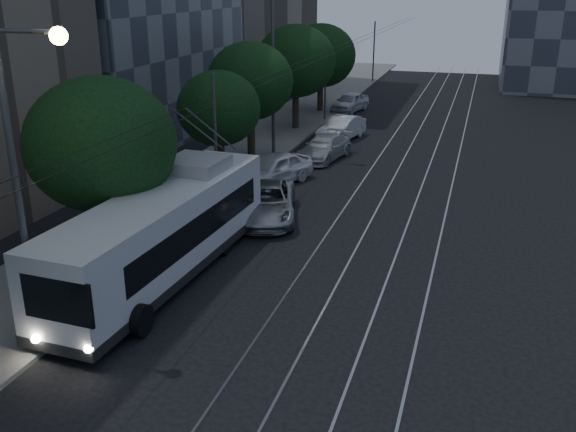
# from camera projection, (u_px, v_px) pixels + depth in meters

# --- Properties ---
(ground) EXTENTS (120.00, 120.00, 0.00)m
(ground) POSITION_uv_depth(u_px,v_px,m) (251.00, 331.00, 18.83)
(ground) COLOR black
(ground) RESTS_ON ground
(sidewalk) EXTENTS (5.00, 90.00, 0.15)m
(sidewalk) POSITION_uv_depth(u_px,v_px,m) (249.00, 150.00, 38.83)
(sidewalk) COLOR slate
(sidewalk) RESTS_ON ground
(tram_rails) EXTENTS (4.52, 90.00, 0.02)m
(tram_rails) POSITION_uv_depth(u_px,v_px,m) (416.00, 164.00, 36.08)
(tram_rails) COLOR #96979E
(tram_rails) RESTS_ON ground
(overhead_wires) EXTENTS (2.23, 90.00, 6.00)m
(overhead_wires) POSITION_uv_depth(u_px,v_px,m) (289.00, 96.00, 36.96)
(overhead_wires) COLOR black
(overhead_wires) RESTS_ON ground
(trolleybus) EXTENTS (3.06, 11.92, 5.63)m
(trolleybus) POSITION_uv_depth(u_px,v_px,m) (165.00, 232.00, 21.83)
(trolleybus) COLOR silver
(trolleybus) RESTS_ON ground
(pickup_silver) EXTENTS (3.86, 5.82, 1.49)m
(pickup_silver) POSITION_uv_depth(u_px,v_px,m) (266.00, 202.00, 27.58)
(pickup_silver) COLOR #9A9BA1
(pickup_silver) RESTS_ON ground
(car_white_a) EXTENTS (3.64, 5.00, 1.58)m
(car_white_a) POSITION_uv_depth(u_px,v_px,m) (273.00, 169.00, 32.22)
(car_white_a) COLOR white
(car_white_a) RESTS_ON ground
(car_white_b) EXTENTS (2.76, 4.94, 1.35)m
(car_white_b) POSITION_uv_depth(u_px,v_px,m) (324.00, 148.00, 36.84)
(car_white_b) COLOR #B0B1B5
(car_white_b) RESTS_ON ground
(car_white_c) EXTENTS (2.52, 4.79, 1.50)m
(car_white_c) POSITION_uv_depth(u_px,v_px,m) (341.00, 128.00, 41.34)
(car_white_c) COLOR silver
(car_white_c) RESTS_ON ground
(car_white_d) EXTENTS (2.67, 4.61, 1.47)m
(car_white_d) POSITION_uv_depth(u_px,v_px,m) (350.00, 102.00, 50.43)
(car_white_d) COLOR silver
(car_white_d) RESTS_ON ground
(tree_1) EXTENTS (5.26, 5.26, 6.70)m
(tree_1) POSITION_uv_depth(u_px,v_px,m) (101.00, 145.00, 22.29)
(tree_1) COLOR black
(tree_1) RESTS_ON ground
(tree_2) EXTENTS (4.09, 4.09, 5.69)m
(tree_2) POSITION_uv_depth(u_px,v_px,m) (219.00, 109.00, 31.22)
(tree_2) COLOR black
(tree_2) RESTS_ON ground
(tree_3) EXTENTS (4.72, 4.72, 6.68)m
(tree_3) POSITION_uv_depth(u_px,v_px,m) (250.00, 81.00, 34.97)
(tree_3) COLOR black
(tree_3) RESTS_ON ground
(tree_4) EXTENTS (5.34, 5.34, 7.07)m
(tree_4) POSITION_uv_depth(u_px,v_px,m) (296.00, 61.00, 42.82)
(tree_4) COLOR black
(tree_4) RESTS_ON ground
(tree_5) EXTENTS (5.33, 5.33, 6.73)m
(tree_5) POSITION_uv_depth(u_px,v_px,m) (321.00, 56.00, 49.00)
(tree_5) COLOR black
(tree_5) RESTS_ON ground
(streetlamp_near) EXTENTS (2.19, 0.44, 8.89)m
(streetlamp_near) POSITION_uv_depth(u_px,v_px,m) (24.00, 155.00, 16.63)
(streetlamp_near) COLOR #4E4E50
(streetlamp_near) RESTS_ON ground
(streetlamp_far) EXTENTS (2.53, 0.44, 10.52)m
(streetlamp_far) POSITION_uv_depth(u_px,v_px,m) (280.00, 45.00, 35.71)
(streetlamp_far) COLOR #4E4E50
(streetlamp_far) RESTS_ON ground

